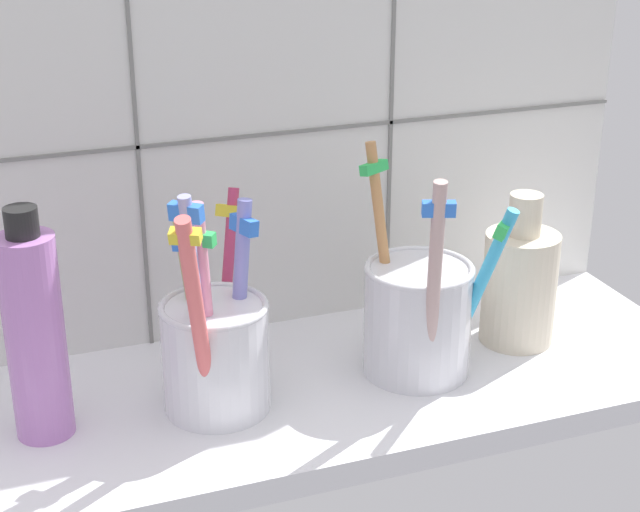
{
  "coord_description": "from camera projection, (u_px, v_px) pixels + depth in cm",
  "views": [
    {
      "loc": [
        -23.2,
        -63.93,
        40.94
      ],
      "look_at": [
        0.0,
        -0.87,
        12.93
      ],
      "focal_mm": 56.33,
      "sensor_mm": 36.0,
      "label": 1
    }
  ],
  "objects": [
    {
      "name": "tile_wall_back",
      "position": [
        265.0,
        88.0,
        0.8
      ],
      "size": [
        64.0,
        2.2,
        45.0
      ],
      "color": "silver",
      "rests_on": "ground"
    },
    {
      "name": "counter_slab",
      "position": [
        316.0,
        393.0,
        0.78
      ],
      "size": [
        64.0,
        22.0,
        2.0
      ],
      "primitive_type": "cube",
      "color": "silver",
      "rests_on": "ground"
    },
    {
      "name": "soap_bottle",
      "position": [
        35.0,
        333.0,
        0.68
      ],
      "size": [
        4.08,
        4.08,
        16.92
      ],
      "color": "#B977C5",
      "rests_on": "counter_slab"
    },
    {
      "name": "toothbrush_cup_right",
      "position": [
        419.0,
        314.0,
        0.78
      ],
      "size": [
        10.18,
        10.07,
        18.08
      ],
      "color": "silver",
      "rests_on": "counter_slab"
    },
    {
      "name": "ceramic_vase",
      "position": [
        520.0,
        283.0,
        0.82
      ],
      "size": [
        6.09,
        6.09,
        12.88
      ],
      "color": "beige",
      "rests_on": "counter_slab"
    },
    {
      "name": "toothbrush_cup_left",
      "position": [
        215.0,
        345.0,
        0.72
      ],
      "size": [
        8.38,
        13.51,
        17.69
      ],
      "color": "white",
      "rests_on": "counter_slab"
    }
  ]
}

